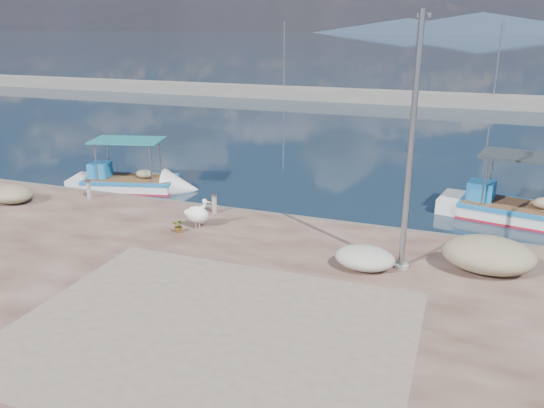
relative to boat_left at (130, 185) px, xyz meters
The scene contains 14 objects.
ground 10.88m from the boat_left, 41.35° to the right, with size 1400.00×1400.00×0.00m, color #162635.
quay_patch 13.71m from the boat_left, 48.01° to the right, with size 9.00×7.00×0.01m, color gray.
breakwater 33.81m from the boat_left, 76.02° to the left, with size 120.00×2.20×7.50m.
mountains 643.00m from the boat_left, 88.88° to the left, with size 370.00×280.00×22.00m.
boat_left is the anchor object (origin of this frame).
boat_right 16.50m from the boat_left, ahead, with size 6.45×3.16×2.97m.
pelican 7.36m from the boat_left, 37.14° to the right, with size 1.11×0.62×1.06m.
lamp_post 14.28m from the boat_left, 22.16° to the right, with size 0.44×0.96×7.00m.
bollard_near 6.41m from the boat_left, 26.59° to the right, with size 0.24×0.24×0.73m.
bollard_far 3.05m from the boat_left, 87.11° to the right, with size 0.24×0.24×0.73m.
potted_plant 7.43m from the boat_left, 42.78° to the right, with size 0.43×0.37×0.48m, color #33722D.
net_pile_d 13.13m from the boat_left, 25.61° to the right, with size 1.71×1.29×0.64m, color beige.
net_pile_b 5.09m from the boat_left, 117.18° to the right, with size 1.76×1.37×0.68m, color tan.
net_pile_c 15.82m from the boat_left, 17.10° to the right, with size 2.53×1.81×0.99m, color tan.
Camera 1 is at (5.94, -12.35, 7.08)m, focal length 35.00 mm.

